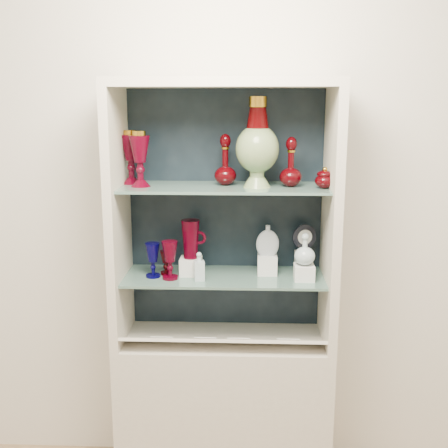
{
  "coord_description": "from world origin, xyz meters",
  "views": [
    {
      "loc": [
        0.1,
        -0.94,
        1.85
      ],
      "look_at": [
        0.0,
        1.53,
        1.3
      ],
      "focal_mm": 45.0,
      "sensor_mm": 36.0,
      "label": 1
    }
  ],
  "objects_px": {
    "clear_round_decanter": "(305,250)",
    "cameo_medallion": "(304,238)",
    "ruby_goblet_tall": "(170,260)",
    "enamel_urn": "(257,142)",
    "ruby_goblet_small": "(166,263)",
    "ruby_decanter_b": "(291,160)",
    "clear_square_bottle": "(199,266)",
    "ruby_pitcher": "(191,239)",
    "pedestal_lamp_right": "(140,159)",
    "ruby_decanter_a": "(225,157)",
    "lidded_bowl": "(325,177)",
    "cobalt_goblet": "(153,260)",
    "flat_flask": "(268,240)",
    "pedestal_lamp_left": "(131,157)"
  },
  "relations": [
    {
      "from": "ruby_goblet_small",
      "to": "clear_round_decanter",
      "type": "xyz_separation_m",
      "value": [
        0.63,
        -0.06,
        0.08
      ]
    },
    {
      "from": "flat_flask",
      "to": "clear_round_decanter",
      "type": "xyz_separation_m",
      "value": [
        0.16,
        -0.08,
        -0.02
      ]
    },
    {
      "from": "clear_square_bottle",
      "to": "flat_flask",
      "type": "xyz_separation_m",
      "value": [
        0.31,
        0.11,
        0.1
      ]
    },
    {
      "from": "enamel_urn",
      "to": "ruby_decanter_b",
      "type": "relative_size",
      "value": 1.69
    },
    {
      "from": "cobalt_goblet",
      "to": "ruby_pitcher",
      "type": "bearing_deg",
      "value": 14.45
    },
    {
      "from": "pedestal_lamp_left",
      "to": "ruby_pitcher",
      "type": "relative_size",
      "value": 1.36
    },
    {
      "from": "lidded_bowl",
      "to": "cameo_medallion",
      "type": "height_order",
      "value": "lidded_bowl"
    },
    {
      "from": "flat_flask",
      "to": "clear_square_bottle",
      "type": "bearing_deg",
      "value": -165.65
    },
    {
      "from": "pedestal_lamp_left",
      "to": "pedestal_lamp_right",
      "type": "bearing_deg",
      "value": -55.26
    },
    {
      "from": "pedestal_lamp_left",
      "to": "clear_square_bottle",
      "type": "relative_size",
      "value": 1.86
    },
    {
      "from": "cobalt_goblet",
      "to": "ruby_pitcher",
      "type": "distance_m",
      "value": 0.2
    },
    {
      "from": "flat_flask",
      "to": "ruby_decanter_b",
      "type": "bearing_deg",
      "value": -25.52
    },
    {
      "from": "enamel_urn",
      "to": "ruby_pitcher",
      "type": "distance_m",
      "value": 0.54
    },
    {
      "from": "ruby_goblet_small",
      "to": "ruby_decanter_a",
      "type": "bearing_deg",
      "value": 4.9
    },
    {
      "from": "ruby_goblet_small",
      "to": "lidded_bowl",
      "type": "bearing_deg",
      "value": -4.35
    },
    {
      "from": "lidded_bowl",
      "to": "flat_flask",
      "type": "distance_m",
      "value": 0.39
    },
    {
      "from": "enamel_urn",
      "to": "clear_round_decanter",
      "type": "relative_size",
      "value": 2.8
    },
    {
      "from": "clear_round_decanter",
      "to": "ruby_goblet_tall",
      "type": "bearing_deg",
      "value": -179.2
    },
    {
      "from": "pedestal_lamp_left",
      "to": "flat_flask",
      "type": "relative_size",
      "value": 1.63
    },
    {
      "from": "enamel_urn",
      "to": "ruby_decanter_a",
      "type": "bearing_deg",
      "value": 160.63
    },
    {
      "from": "lidded_bowl",
      "to": "ruby_pitcher",
      "type": "bearing_deg",
      "value": 174.43
    },
    {
      "from": "enamel_urn",
      "to": "ruby_decanter_b",
      "type": "height_order",
      "value": "enamel_urn"
    },
    {
      "from": "clear_square_bottle",
      "to": "enamel_urn",
      "type": "bearing_deg",
      "value": 11.69
    },
    {
      "from": "pedestal_lamp_left",
      "to": "cameo_medallion",
      "type": "xyz_separation_m",
      "value": [
        0.8,
        0.0,
        -0.37
      ]
    },
    {
      "from": "pedestal_lamp_right",
      "to": "ruby_decanter_b",
      "type": "height_order",
      "value": "pedestal_lamp_right"
    },
    {
      "from": "cobalt_goblet",
      "to": "clear_square_bottle",
      "type": "relative_size",
      "value": 1.21
    },
    {
      "from": "cobalt_goblet",
      "to": "ruby_goblet_small",
      "type": "bearing_deg",
      "value": 35.58
    },
    {
      "from": "enamel_urn",
      "to": "ruby_goblet_small",
      "type": "relative_size",
      "value": 3.44
    },
    {
      "from": "ruby_goblet_tall",
      "to": "flat_flask",
      "type": "bearing_deg",
      "value": 11.59
    },
    {
      "from": "ruby_goblet_small",
      "to": "pedestal_lamp_left",
      "type": "bearing_deg",
      "value": 162.82
    },
    {
      "from": "pedestal_lamp_left",
      "to": "pedestal_lamp_right",
      "type": "relative_size",
      "value": 0.99
    },
    {
      "from": "lidded_bowl",
      "to": "clear_round_decanter",
      "type": "xyz_separation_m",
      "value": [
        -0.08,
        -0.0,
        -0.33
      ]
    },
    {
      "from": "ruby_decanter_a",
      "to": "ruby_goblet_tall",
      "type": "distance_m",
      "value": 0.53
    },
    {
      "from": "enamel_urn",
      "to": "clear_square_bottle",
      "type": "relative_size",
      "value": 2.99
    },
    {
      "from": "ruby_goblet_tall",
      "to": "lidded_bowl",
      "type": "bearing_deg",
      "value": 0.91
    },
    {
      "from": "pedestal_lamp_right",
      "to": "ruby_goblet_tall",
      "type": "distance_m",
      "value": 0.47
    },
    {
      "from": "ruby_goblet_small",
      "to": "flat_flask",
      "type": "distance_m",
      "value": 0.48
    },
    {
      "from": "pedestal_lamp_right",
      "to": "ruby_decanter_a",
      "type": "distance_m",
      "value": 0.38
    },
    {
      "from": "ruby_decanter_a",
      "to": "ruby_decanter_b",
      "type": "bearing_deg",
      "value": -6.67
    },
    {
      "from": "ruby_goblet_tall",
      "to": "cameo_medallion",
      "type": "distance_m",
      "value": 0.63
    },
    {
      "from": "pedestal_lamp_left",
      "to": "clear_round_decanter",
      "type": "relative_size",
      "value": 1.74
    },
    {
      "from": "clear_round_decanter",
      "to": "ruby_decanter_a",
      "type": "bearing_deg",
      "value": 167.49
    },
    {
      "from": "cobalt_goblet",
      "to": "ruby_goblet_small",
      "type": "relative_size",
      "value": 1.4
    },
    {
      "from": "cobalt_goblet",
      "to": "ruby_pitcher",
      "type": "relative_size",
      "value": 0.89
    },
    {
      "from": "ruby_decanter_b",
      "to": "lidded_bowl",
      "type": "height_order",
      "value": "ruby_decanter_b"
    },
    {
      "from": "pedestal_lamp_left",
      "to": "ruby_goblet_small",
      "type": "bearing_deg",
      "value": -17.18
    },
    {
      "from": "ruby_goblet_tall",
      "to": "clear_round_decanter",
      "type": "relative_size",
      "value": 1.25
    },
    {
      "from": "clear_round_decanter",
      "to": "cameo_medallion",
      "type": "xyz_separation_m",
      "value": [
        0.01,
        0.11,
        0.03
      ]
    },
    {
      "from": "clear_square_bottle",
      "to": "flat_flask",
      "type": "relative_size",
      "value": 0.88
    },
    {
      "from": "ruby_decanter_b",
      "to": "cameo_medallion",
      "type": "height_order",
      "value": "ruby_decanter_b"
    }
  ]
}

